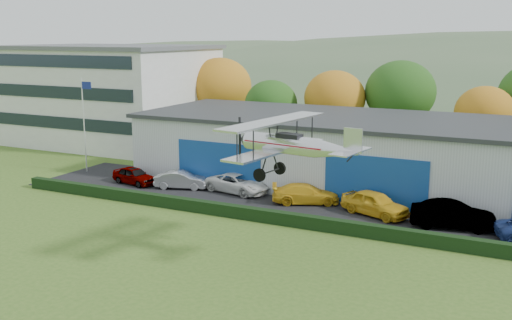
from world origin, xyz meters
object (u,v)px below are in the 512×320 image
at_px(flagpole, 85,116).
at_px(car_1, 181,180).
at_px(office_block, 109,94).
at_px(car_0, 134,176).
at_px(hangar, 396,154).
at_px(car_2, 238,183).
at_px(car_4, 375,203).
at_px(car_5, 453,215).
at_px(biplane, 291,143).
at_px(car_3, 306,194).

height_order(flagpole, car_1, flagpole).
relative_size(office_block, flagpole, 2.57).
xyz_separation_m(flagpole, car_0, (6.25, -1.71, -4.07)).
distance_m(hangar, car_2, 12.17).
xyz_separation_m(car_4, car_5, (4.92, -0.56, 0.04)).
relative_size(car_1, car_4, 0.87).
bearing_deg(biplane, car_3, 115.87).
relative_size(hangar, office_block, 1.97).
bearing_deg(office_block, hangar, -12.01).
relative_size(car_0, car_4, 0.85).
distance_m(car_0, car_2, 8.57).
xyz_separation_m(hangar, biplane, (-1.44, -17.30, 3.60)).
distance_m(flagpole, car_1, 11.15).
relative_size(flagpole, car_5, 1.60).
bearing_deg(biplane, car_5, 62.58).
bearing_deg(car_3, hangar, -58.19).
xyz_separation_m(car_1, car_3, (9.98, 0.34, 0.01)).
bearing_deg(flagpole, car_4, -3.49).
relative_size(flagpole, biplane, 0.99).
relative_size(office_block, car_3, 4.42).
bearing_deg(car_5, car_2, 74.58).
bearing_deg(biplane, car_4, 88.13).
xyz_separation_m(car_0, car_5, (23.99, -0.40, 0.16)).
bearing_deg(car_2, office_block, 70.89).
bearing_deg(car_0, car_5, -78.98).
bearing_deg(flagpole, car_3, -2.57).
height_order(hangar, car_3, hangar).
distance_m(office_block, biplane, 39.85).
relative_size(flagpole, car_2, 1.61).
distance_m(car_0, car_5, 23.99).
relative_size(car_0, biplane, 0.48).
relative_size(car_4, car_5, 0.92).
relative_size(car_5, biplane, 0.62).
xyz_separation_m(flagpole, car_2, (14.72, -0.43, -4.05)).
xyz_separation_m(car_4, biplane, (-1.88, -9.77, 5.42)).
bearing_deg(car_0, car_3, -74.75).
distance_m(office_block, car_1, 23.72).
relative_size(hangar, car_3, 8.72).
xyz_separation_m(car_1, car_2, (4.42, 0.83, 0.02)).
relative_size(office_block, biplane, 2.55).
relative_size(office_block, car_4, 4.46).
bearing_deg(office_block, car_3, -26.10).
height_order(office_block, car_3, office_block).
bearing_deg(car_3, car_4, -121.66).
distance_m(car_0, car_1, 4.08).
distance_m(car_5, biplane, 12.64).
distance_m(car_3, car_5, 10.02).
bearing_deg(car_2, hangar, -46.44).
height_order(car_5, biplane, biplane).
height_order(office_block, car_4, office_block).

